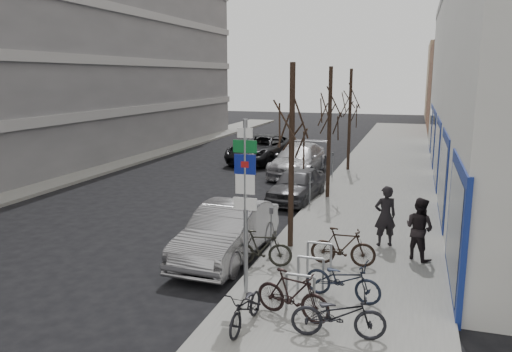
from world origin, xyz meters
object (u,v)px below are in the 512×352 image
Objects in this scene: tree_near at (292,113)px; parked_car_mid at (297,184)px; tree_far at (350,96)px; bike_mid_inner at (261,248)px; bike_rack at (311,270)px; parked_car_back at (298,160)px; bike_near_left at (246,304)px; pedestrian_near at (385,216)px; pedestrian_far at (419,228)px; meter_front at (271,224)px; meter_mid at (310,185)px; parked_car_front at (227,232)px; bike_far_inner at (343,246)px; highway_sign_pole at (245,197)px; lane_car at (262,149)px; bike_far_curb at (339,311)px; meter_back at (332,163)px; tree_mid at (330,102)px; bike_mid_curb at (343,276)px; bike_near_right at (293,294)px.

parked_car_mid is (-1.20, 6.02, -3.41)m from tree_near.
bike_mid_inner is (-0.35, -14.80, -3.45)m from tree_far.
parked_car_back is at bearing 104.04° from bike_rack.
bike_near_left is 0.87× the size of pedestrian_near.
bike_near_left is (0.33, -18.03, -3.47)m from tree_far.
meter_front is at bearing 43.30° from pedestrian_far.
pedestrian_far reaches higher than meter_mid.
parked_car_back is (-0.83, 12.63, 0.03)m from parked_car_front.
tree_far is at bearing 4.00° from bike_far_inner.
parked_car_back is at bearing -87.05° from pedestrian_near.
pedestrian_far reaches higher than bike_mid_inner.
tree_near is 12.20m from parked_car_back.
bike_near_left is (0.53, -1.52, -1.82)m from highway_sign_pole.
lane_car is at bearing 110.62° from bike_rack.
bike_rack is at bearing -61.66° from lane_car.
bike_far_curb is 0.33× the size of parked_car_back.
tree_far is 0.94× the size of lane_car.
bike_far_inner is 0.96× the size of pedestrian_near.
pedestrian_near is at bearing -6.25° from pedestrian_far.
tree_near reaches higher than bike_far_curb.
bike_far_curb is at bearing -80.40° from meter_back.
tree_near is 6.50m from tree_mid.
bike_mid_inner is at bearing -26.23° from parked_car_front.
highway_sign_pole is at bearing -91.14° from tree_mid.
bike_mid_curb is at bearing 98.80° from pedestrian_far.
pedestrian_near reaches higher than bike_far_inner.
parked_car_front is (-3.28, -0.05, 0.09)m from bike_far_inner.
bike_mid_inner is 4.06m from pedestrian_near.
bike_near_right is 4.20m from parked_car_front.
parked_car_back reaches higher than bike_mid_curb.
bike_mid_inner is (-2.34, 1.35, -0.04)m from bike_mid_curb.
tree_far is at bearing -2.50° from bike_far_curb.
meter_front is 1.33m from bike_mid_inner.
pedestrian_near is at bearing 57.12° from highway_sign_pole.
pedestrian_near is at bearing 69.08° from bike_rack.
bike_far_inner is (-0.45, 3.79, -0.03)m from bike_far_curb.
bike_mid_inner is at bearing -92.41° from tree_mid.
bike_rack is 9.23m from parked_car_mid.
parked_car_front is 0.85× the size of parked_car_back.
parked_car_mid is at bearing 27.74° from bike_near_right.
tree_mid is 4.33× the size of meter_front.
tree_far reaches higher than lane_car.
lane_car reaches higher than meter_back.
parked_car_back is at bearing 95.68° from parked_car_front.
meter_back is 0.22× the size of lane_car.
meter_mid is 10.22m from bike_far_curb.
tree_near reaches higher than meter_back.
pedestrian_near is 1.29m from pedestrian_far.
pedestrian_far is at bearing 50.60° from bike_rack.
bike_near_left is at bearing 85.36° from bike_far_curb.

